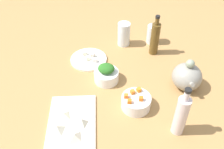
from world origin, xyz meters
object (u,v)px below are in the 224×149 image
Objects in this scene: drinking_glass_0 at (152,34)px; teapot at (187,76)px; bottle_0 at (155,38)px; drinking_glass_1 at (124,34)px; bottle_1 at (181,115)px; plate_tofu at (89,59)px; cutting_board at (72,122)px; bowl_greens at (106,76)px; bowl_carrots at (136,102)px.

teapot is at bearing 15.52° from drinking_glass_0.
drinking_glass_1 is (-9.08, -16.50, -2.95)cm from bottle_0.
bottle_1 reaches higher than bottle_0.
drinking_glass_0 is at bearing 113.52° from plate_tofu.
drinking_glass_0 is (-10.51, 0.72, -4.34)cm from bottle_0.
bottle_0 is at bearing 138.88° from cutting_board.
plate_tofu is 1.42× the size of drinking_glass_1.
drinking_glass_1 reaches higher than bowl_greens.
plate_tofu is 53.47cm from teapot.
bottle_1 is 65.77cm from drinking_glass_1.
bowl_carrots is 0.54× the size of bottle_1.
plate_tofu is at bearing -149.69° from bowl_greens.
cutting_board is at bearing -68.93° from teapot.
bottle_0 is 19.06cm from drinking_glass_1.
bottle_1 reaches higher than bowl_carrots.
drinking_glass_1 is at bearing -143.02° from teapot.
bottle_1 is (48.15, 38.67, 9.69)cm from plate_tofu.
plate_tofu is at bearing -114.58° from teapot.
bowl_greens is 0.52× the size of bottle_0.
plate_tofu is at bearing -141.23° from bottle_1.
bowl_carrots is 49.67cm from drinking_glass_1.
drinking_glass_1 is (-49.46, -2.33, 4.01)cm from bowl_carrots.
teapot is 28.02cm from bottle_1.
bowl_carrots is at bearing -64.12° from teapot.
bottle_0 is at bearing 61.16° from drinking_glass_1.
drinking_glass_0 is at bearing 176.08° from bottle_0.
bowl_greens is at bearing -50.58° from bottle_0.
cutting_board is at bearing -24.25° from drinking_glass_1.
bowl_greens is 0.50× the size of bottle_1.
cutting_board is 45.68cm from bottle_1.
bowl_greens is at bearing -143.95° from bowl_carrots.
cutting_board is 43.25cm from plate_tofu.
plate_tofu is 1.63× the size of bowl_greens.
bottle_1 is (31.62, 29.01, 7.37)cm from bowl_greens.
bowl_carrots is at bearing 36.05° from bowl_greens.
teapot is 46.38cm from drinking_glass_1.
bowl_carrots is 53.08cm from drinking_glass_0.
bowl_greens is at bearing 30.31° from plate_tofu.
bowl_carrots is 22.20cm from bottle_1.
cutting_board is 58.15cm from teapot.
bottle_0 is at bearing -3.92° from drinking_glass_0.
teapot is (5.57, 38.65, 3.74)cm from bowl_greens.
drinking_glass_0 reaches higher than bowl_carrots.
plate_tofu is at bearing -53.78° from drinking_glass_1.
teapot reaches higher than bowl_greens.
plate_tofu is 26.11cm from drinking_glass_1.
plate_tofu is 1.21× the size of teapot.
plate_tofu is 1.77× the size of drinking_glass_0.
cutting_board is at bearing -36.14° from drinking_glass_0.
drinking_glass_1 is (-57.83, 26.06, 6.53)cm from cutting_board.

